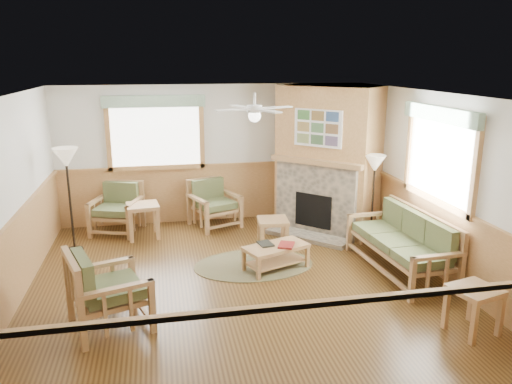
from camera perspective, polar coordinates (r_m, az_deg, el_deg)
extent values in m
cube|color=#513516|center=(7.47, -1.99, -10.13)|extent=(6.00, 6.00, 0.01)
cube|color=white|center=(6.78, -2.20, 11.05)|extent=(6.00, 6.00, 0.01)
cube|color=white|center=(9.91, -4.89, 4.37)|extent=(6.00, 0.02, 2.70)
cube|color=white|center=(4.24, 4.55, -10.38)|extent=(6.00, 0.02, 2.70)
cube|color=white|center=(7.18, -26.43, -1.24)|extent=(0.02, 6.00, 2.70)
cube|color=white|center=(8.03, 19.55, 1.05)|extent=(0.02, 6.00, 2.70)
cylinder|color=brown|center=(7.99, -0.26, -8.30)|extent=(2.51, 2.51, 0.01)
cube|color=maroon|center=(7.68, 3.48, -5.96)|extent=(0.32, 0.36, 0.03)
cube|color=black|center=(7.73, 1.09, -5.85)|extent=(0.25, 0.30, 0.03)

